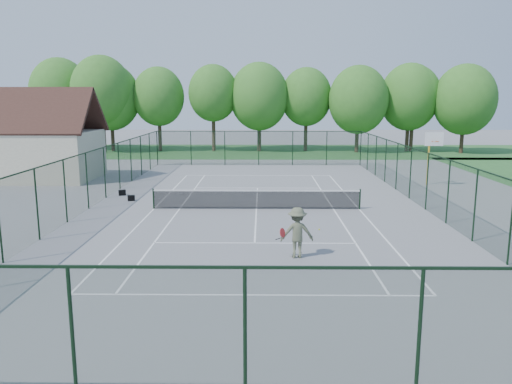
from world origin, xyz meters
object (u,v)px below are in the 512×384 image
tennis_player (297,233)px  basketball_goal (432,148)px  tennis_net (256,198)px  sports_bag_a (122,193)px

tennis_player → basketball_goal: bearing=57.2°
basketball_goal → tennis_player: (-10.03, -15.58, -1.62)m
tennis_net → tennis_player: tennis_player is taller
basketball_goal → tennis_player: bearing=-122.8°
tennis_player → sports_bag_a: bearing=129.3°
tennis_net → tennis_player: 8.38m
tennis_net → basketball_goal: size_ratio=3.04×
tennis_net → sports_bag_a: tennis_net is taller
tennis_net → tennis_player: bearing=-79.1°
tennis_net → basketball_goal: 13.90m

